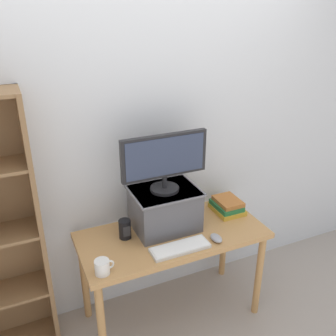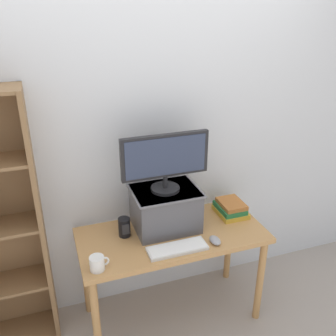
{
  "view_description": "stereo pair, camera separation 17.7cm",
  "coord_description": "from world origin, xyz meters",
  "px_view_note": "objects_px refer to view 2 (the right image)",
  "views": [
    {
      "loc": [
        -0.89,
        -1.91,
        2.14
      ],
      "look_at": [
        -0.02,
        0.04,
        1.18
      ],
      "focal_mm": 40.0,
      "sensor_mm": 36.0,
      "label": 1
    },
    {
      "loc": [
        -0.72,
        -1.98,
        2.14
      ],
      "look_at": [
        -0.02,
        0.04,
        1.18
      ],
      "focal_mm": 40.0,
      "sensor_mm": 36.0,
      "label": 2
    }
  ],
  "objects_px": {
    "desk": "(172,245)",
    "desk_speaker": "(124,227)",
    "book_stack": "(231,208)",
    "coffee_mug": "(97,263)",
    "computer_monitor": "(165,159)",
    "riser_box": "(165,208)",
    "keyboard": "(177,248)",
    "computer_mouse": "(215,240)"
  },
  "relations": [
    {
      "from": "riser_box",
      "to": "keyboard",
      "type": "bearing_deg",
      "value": -93.22
    },
    {
      "from": "desk_speaker",
      "to": "book_stack",
      "type": "bearing_deg",
      "value": 1.03
    },
    {
      "from": "coffee_mug",
      "to": "desk_speaker",
      "type": "relative_size",
      "value": 0.88
    },
    {
      "from": "desk",
      "to": "desk_speaker",
      "type": "xyz_separation_m",
      "value": [
        -0.31,
        0.08,
        0.16
      ]
    },
    {
      "from": "keyboard",
      "to": "desk_speaker",
      "type": "xyz_separation_m",
      "value": [
        -0.27,
        0.26,
        0.05
      ]
    },
    {
      "from": "desk_speaker",
      "to": "computer_mouse",
      "type": "bearing_deg",
      "value": -27.1
    },
    {
      "from": "desk",
      "to": "computer_monitor",
      "type": "relative_size",
      "value": 2.17
    },
    {
      "from": "desk",
      "to": "keyboard",
      "type": "relative_size",
      "value": 3.3
    },
    {
      "from": "desk",
      "to": "book_stack",
      "type": "relative_size",
      "value": 5.35
    },
    {
      "from": "desk",
      "to": "riser_box",
      "type": "height_order",
      "value": "riser_box"
    },
    {
      "from": "computer_mouse",
      "to": "coffee_mug",
      "type": "xyz_separation_m",
      "value": [
        -0.76,
        -0.01,
        0.03
      ]
    },
    {
      "from": "keyboard",
      "to": "computer_mouse",
      "type": "bearing_deg",
      "value": -1.79
    },
    {
      "from": "computer_monitor",
      "to": "coffee_mug",
      "type": "bearing_deg",
      "value": -150.14
    },
    {
      "from": "riser_box",
      "to": "coffee_mug",
      "type": "bearing_deg",
      "value": -150.02
    },
    {
      "from": "keyboard",
      "to": "riser_box",
      "type": "bearing_deg",
      "value": 86.78
    },
    {
      "from": "computer_monitor",
      "to": "desk_speaker",
      "type": "bearing_deg",
      "value": -177.74
    },
    {
      "from": "keyboard",
      "to": "computer_mouse",
      "type": "relative_size",
      "value": 3.64
    },
    {
      "from": "coffee_mug",
      "to": "computer_mouse",
      "type": "bearing_deg",
      "value": 1.02
    },
    {
      "from": "riser_box",
      "to": "book_stack",
      "type": "xyz_separation_m",
      "value": [
        0.5,
        0.0,
        -0.1
      ]
    },
    {
      "from": "coffee_mug",
      "to": "desk_speaker",
      "type": "height_order",
      "value": "desk_speaker"
    },
    {
      "from": "desk",
      "to": "keyboard",
      "type": "xyz_separation_m",
      "value": [
        -0.03,
        -0.18,
        0.1
      ]
    },
    {
      "from": "riser_box",
      "to": "computer_monitor",
      "type": "distance_m",
      "value": 0.36
    },
    {
      "from": "desk_speaker",
      "to": "computer_monitor",
      "type": "bearing_deg",
      "value": 2.26
    },
    {
      "from": "coffee_mug",
      "to": "computer_monitor",
      "type": "bearing_deg",
      "value": 29.86
    },
    {
      "from": "book_stack",
      "to": "coffee_mug",
      "type": "relative_size",
      "value": 2.03
    },
    {
      "from": "keyboard",
      "to": "coffee_mug",
      "type": "distance_m",
      "value": 0.5
    },
    {
      "from": "desk",
      "to": "coffee_mug",
      "type": "height_order",
      "value": "coffee_mug"
    },
    {
      "from": "keyboard",
      "to": "desk_speaker",
      "type": "distance_m",
      "value": 0.38
    },
    {
      "from": "book_stack",
      "to": "desk_speaker",
      "type": "height_order",
      "value": "desk_speaker"
    },
    {
      "from": "keyboard",
      "to": "book_stack",
      "type": "xyz_separation_m",
      "value": [
        0.52,
        0.28,
        0.03
      ]
    },
    {
      "from": "desk",
      "to": "book_stack",
      "type": "height_order",
      "value": "book_stack"
    },
    {
      "from": "riser_box",
      "to": "keyboard",
      "type": "relative_size",
      "value": 1.18
    },
    {
      "from": "computer_monitor",
      "to": "computer_mouse",
      "type": "bearing_deg",
      "value": -49.56
    },
    {
      "from": "riser_box",
      "to": "computer_monitor",
      "type": "bearing_deg",
      "value": -90.0
    },
    {
      "from": "keyboard",
      "to": "book_stack",
      "type": "bearing_deg",
      "value": 28.19
    },
    {
      "from": "keyboard",
      "to": "book_stack",
      "type": "relative_size",
      "value": 1.62
    },
    {
      "from": "riser_box",
      "to": "keyboard",
      "type": "height_order",
      "value": "riser_box"
    },
    {
      "from": "coffee_mug",
      "to": "book_stack",
      "type": "bearing_deg",
      "value": 16.36
    },
    {
      "from": "computer_monitor",
      "to": "desk",
      "type": "bearing_deg",
      "value": -79.96
    },
    {
      "from": "book_stack",
      "to": "coffee_mug",
      "type": "distance_m",
      "value": 1.06
    },
    {
      "from": "keyboard",
      "to": "book_stack",
      "type": "height_order",
      "value": "book_stack"
    },
    {
      "from": "book_stack",
      "to": "desk_speaker",
      "type": "bearing_deg",
      "value": -178.97
    }
  ]
}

